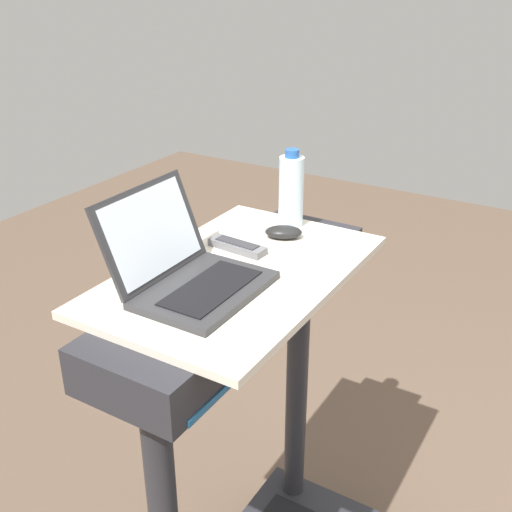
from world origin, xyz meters
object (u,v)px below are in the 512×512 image
at_px(water_bottle, 291,191).
at_px(laptop, 188,270).
at_px(computer_mouse, 284,232).
at_px(tv_remote, 237,246).

bearing_deg(water_bottle, laptop, 177.31).
distance_m(laptop, computer_mouse, 0.37).
distance_m(laptop, tv_remote, 0.24).
relative_size(laptop, computer_mouse, 3.04).
bearing_deg(laptop, tv_remote, 6.25).
bearing_deg(water_bottle, tv_remote, 170.36).
height_order(laptop, tv_remote, laptop).
xyz_separation_m(laptop, computer_mouse, (0.36, -0.05, -0.03)).
height_order(computer_mouse, water_bottle, water_bottle).
bearing_deg(computer_mouse, water_bottle, -10.19).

